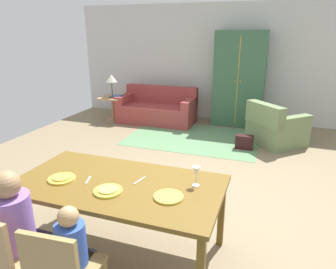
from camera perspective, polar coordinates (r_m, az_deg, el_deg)
The scene contains 23 objects.
ground_plane at distance 4.82m, azimuth 3.53°, elevation -7.01°, with size 7.50×6.38×0.02m, color #817053.
back_wall at distance 7.55m, azimuth 10.73°, elevation 12.84°, with size 7.50×0.10×2.70m, color silver.
dining_table at distance 2.90m, azimuth -9.21°, elevation -9.97°, with size 1.91×1.00×0.76m.
plate_near_man at distance 3.05m, azimuth -19.15°, elevation -7.77°, with size 0.25×0.25×0.02m, color yellow.
pizza_near_man at distance 3.05m, azimuth -19.18°, elevation -7.51°, with size 0.17×0.17×0.01m, color gold.
plate_near_child at distance 2.73m, azimuth -11.09°, elevation -10.25°, with size 0.25×0.25×0.02m, color yellow.
pizza_near_child at distance 2.73m, azimuth -11.11°, elevation -9.98°, with size 0.17×0.17×0.01m, color #D6A552.
plate_near_woman at distance 2.60m, azimuth 0.08°, elevation -11.51°, with size 0.25×0.25×0.02m, color gold.
wine_glass at distance 2.74m, azimuth 5.27°, elevation -7.00°, with size 0.07×0.07×0.19m.
fork at distance 2.97m, azimuth -14.65°, elevation -8.17°, with size 0.02×0.15×0.01m, color silver.
knife at distance 2.88m, azimuth -5.29°, elevation -8.50°, with size 0.01×0.17×0.01m, color silver.
dining_chair_man at distance 2.75m, azimuth -28.40°, elevation -19.05°, with size 0.42×0.42×0.87m.
person_man at distance 2.83m, azimuth -25.82°, elevation -16.94°, with size 0.30×0.40×1.11m.
person_child at distance 2.58m, azimuth -16.71°, elevation -21.81°, with size 0.22×0.29×0.92m.
area_rug at distance 6.32m, azimuth 4.71°, elevation -0.54°, with size 2.60×1.80×0.01m, color #5C875B.
couch at distance 7.35m, azimuth -1.98°, elevation 4.70°, with size 1.79×0.86×0.82m.
armchair at distance 6.20m, azimuth 19.29°, elevation 1.12°, with size 1.21×1.21×0.82m.
armoire at distance 7.15m, azimuth 13.11°, elevation 9.95°, with size 1.10×0.59×2.10m.
side_table at distance 7.55m, azimuth -10.21°, elevation 5.37°, with size 0.56×0.56×0.58m.
table_lamp at distance 7.43m, azimuth -10.49°, elevation 10.11°, with size 0.26×0.26×0.54m.
book_lower at distance 7.37m, azimuth -9.29°, elevation 6.83°, with size 0.22×0.16×0.03m, color #943933.
book_upper at distance 7.38m, azimuth -9.43°, elevation 7.06°, with size 0.22×0.16×0.03m, color #2F497E.
handbag at distance 5.83m, azimuth 14.01°, elevation -1.40°, with size 0.32×0.16×0.26m, color black.
Camera 1 is at (1.16, -3.60, 2.07)m, focal length 32.77 mm.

